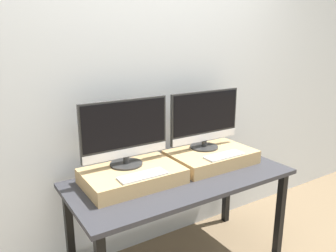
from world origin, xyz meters
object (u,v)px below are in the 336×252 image
at_px(monitor_left, 125,132).
at_px(keyboard_left, 143,176).
at_px(monitor_right, 205,119).
at_px(keyboard_right, 224,155).

height_order(monitor_left, keyboard_left, monitor_left).
height_order(monitor_right, keyboard_right, monitor_right).
bearing_deg(monitor_right, keyboard_left, -160.95).
height_order(keyboard_left, keyboard_right, same).
bearing_deg(keyboard_right, monitor_left, 160.95).
xyz_separation_m(monitor_left, keyboard_left, (0.00, -0.23, -0.22)).
bearing_deg(monitor_left, monitor_right, 0.00).
bearing_deg(keyboard_left, monitor_left, 90.00).
xyz_separation_m(keyboard_left, monitor_right, (0.67, 0.23, 0.22)).
relative_size(keyboard_left, keyboard_right, 1.00).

